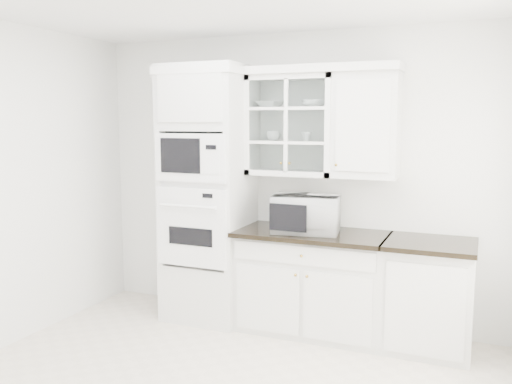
% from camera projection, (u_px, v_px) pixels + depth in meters
% --- Properties ---
extents(room_shell, '(4.00, 3.50, 2.70)m').
position_uv_depth(room_shell, '(235.00, 137.00, 3.86)').
color(room_shell, white).
rests_on(room_shell, ground).
extents(oven_column, '(0.76, 0.68, 2.40)m').
position_uv_depth(oven_column, '(208.00, 194.00, 5.13)').
color(oven_column, silver).
rests_on(oven_column, ground).
extents(base_cabinet_run, '(1.32, 0.67, 0.92)m').
position_uv_depth(base_cabinet_run, '(312.00, 281.00, 4.86)').
color(base_cabinet_run, silver).
rests_on(base_cabinet_run, ground).
extents(extra_base_cabinet, '(0.72, 0.67, 0.92)m').
position_uv_depth(extra_base_cabinet, '(428.00, 295.00, 4.47)').
color(extra_base_cabinet, silver).
rests_on(extra_base_cabinet, ground).
extents(upper_cabinet_glass, '(0.80, 0.33, 0.90)m').
position_uv_depth(upper_cabinet_glass, '(292.00, 125.00, 4.90)').
color(upper_cabinet_glass, silver).
rests_on(upper_cabinet_glass, room_shell).
extents(upper_cabinet_solid, '(0.55, 0.33, 0.90)m').
position_uv_depth(upper_cabinet_solid, '(367.00, 126.00, 4.64)').
color(upper_cabinet_solid, silver).
rests_on(upper_cabinet_solid, room_shell).
extents(crown_molding, '(2.14, 0.38, 0.07)m').
position_uv_depth(crown_molding, '(281.00, 71.00, 4.85)').
color(crown_molding, silver).
rests_on(crown_molding, room_shell).
extents(countertop_microwave, '(0.63, 0.55, 0.33)m').
position_uv_depth(countertop_microwave, '(306.00, 213.00, 4.75)').
color(countertop_microwave, white).
rests_on(countertop_microwave, base_cabinet_run).
extents(bowl_a, '(0.27, 0.27, 0.06)m').
position_uv_depth(bowl_a, '(270.00, 104.00, 4.94)').
color(bowl_a, white).
rests_on(bowl_a, upper_cabinet_glass).
extents(bowl_b, '(0.25, 0.25, 0.07)m').
position_uv_depth(bowl_b, '(314.00, 103.00, 4.77)').
color(bowl_b, white).
rests_on(bowl_b, upper_cabinet_glass).
extents(cup_a, '(0.13, 0.13, 0.09)m').
position_uv_depth(cup_a, '(273.00, 136.00, 4.98)').
color(cup_a, white).
rests_on(cup_a, upper_cabinet_glass).
extents(cup_b, '(0.09, 0.09, 0.09)m').
position_uv_depth(cup_b, '(307.00, 136.00, 4.84)').
color(cup_b, white).
rests_on(cup_b, upper_cabinet_glass).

